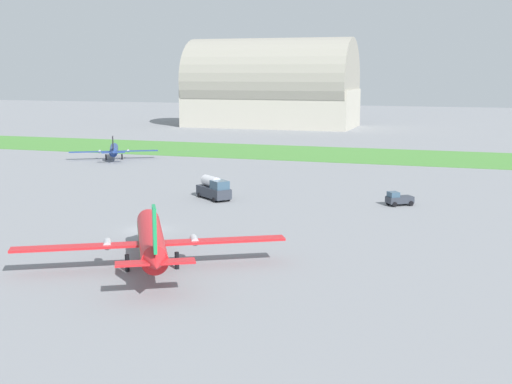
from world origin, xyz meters
TOP-DOWN VIEW (x-y plane):
  - ground_plane at (0.00, 0.00)m, footprint 600.00×600.00m
  - grass_taxiway_strip at (0.00, 79.48)m, footprint 360.00×28.00m
  - airplane_foreground_turboprop at (7.66, -14.25)m, footprint 23.13×20.14m
  - airplane_taxiing_turboprop at (-36.37, 56.47)m, footprint 16.65×14.50m
  - pushback_tug_midfield at (26.28, 24.06)m, footprint 3.98×3.55m
  - fuel_truck_by_runway at (0.29, 20.54)m, footprint 6.52×6.02m
  - hangar_distant at (-30.05, 150.05)m, footprint 55.49×28.04m

SIDE VIEW (x-z plane):
  - ground_plane at x=0.00m, z-range 0.00..0.00m
  - grass_taxiway_strip at x=0.00m, z-range 0.00..0.08m
  - pushback_tug_midfield at x=26.28m, z-range -0.06..1.89m
  - fuel_truck_by_runway at x=0.29m, z-range -0.06..3.23m
  - airplane_taxiing_turboprop at x=-36.37m, z-range -0.74..4.76m
  - airplane_foreground_turboprop at x=7.66m, z-range -1.02..6.62m
  - hangar_distant at x=-30.05m, z-range -2.07..26.94m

